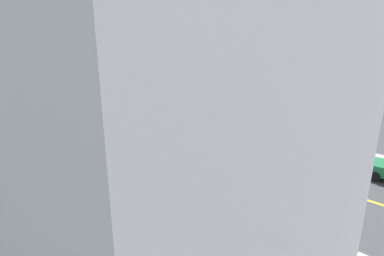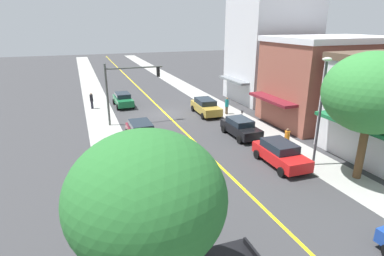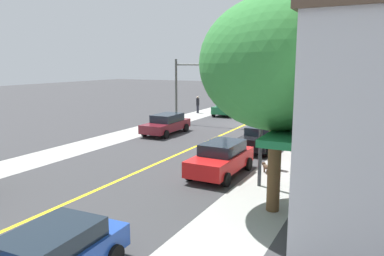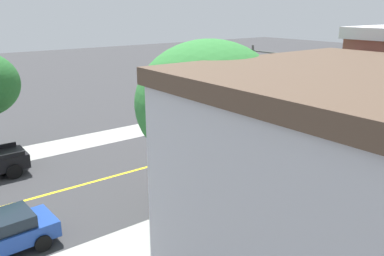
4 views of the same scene
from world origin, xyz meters
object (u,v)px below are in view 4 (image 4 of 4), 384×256
Objects in this scene: street_tree_right_corner at (209,104)px; maroon_sedan_right_curb at (224,114)px; parking_meter at (344,142)px; gold_sedan_left_curb at (353,124)px; pedestrian_teal_shirt at (377,132)px; small_dog at (256,182)px; pedestrian_orange_shirt at (271,169)px; pedestrian_black_shirt at (289,88)px; street_lamp at (233,112)px; traffic_light_mast at (267,69)px; red_sedan_left_curb at (213,168)px; green_sedan_right_curb at (316,95)px; black_sedan_left_curb at (289,146)px.

street_tree_right_corner is 16.50m from maroon_sedan_right_curb.
gold_sedan_left_curb is (1.93, -4.29, -0.05)m from parking_meter.
small_dog is at bearing -38.14° from pedestrian_teal_shirt.
pedestrian_orange_shirt is 0.95× the size of pedestrian_teal_shirt.
pedestrian_teal_shirt is 2.90× the size of small_dog.
pedestrian_black_shirt is at bearing 74.69° from pedestrian_orange_shirt.
pedestrian_orange_shirt is 21.93m from pedestrian_black_shirt.
street_lamp is 13.72m from maroon_sedan_right_curb.
traffic_light_mast is (10.13, -4.00, 2.99)m from parking_meter.
small_dog is (-1.87, -1.26, -0.50)m from red_sedan_left_curb.
parking_meter is at bearing 40.51° from green_sedan_right_curb.
black_sedan_left_curb is at bearing -18.07° from small_dog.
traffic_light_mast is at bearing -54.26° from street_tree_right_corner.
street_tree_right_corner is 27.48m from pedestrian_black_shirt.
gold_sedan_left_curb is at bearing -144.93° from pedestrian_teal_shirt.
gold_sedan_left_curb is at bearing 48.26° from pedestrian_orange_shirt.
traffic_light_mast reaches higher than black_sedan_left_curb.
black_sedan_left_curb is at bearing -70.40° from street_tree_right_corner.
street_tree_right_corner is 2.95m from street_lamp.
street_tree_right_corner is 13.03m from parking_meter.
red_sedan_left_curb is 12.68m from pedestrian_teal_shirt.
gold_sedan_left_curb is 1.12× the size of black_sedan_left_curb.
street_tree_right_corner reaches higher than gold_sedan_left_curb.
gold_sedan_left_curb reaches higher than parking_meter.
street_lamp is 4.55m from small_dog.
street_lamp is at bearing 150.96° from small_dog.
parking_meter is at bearing -83.00° from street_tree_right_corner.
street_tree_right_corner is 1.74× the size of red_sedan_left_curb.
street_lamp is 4.24m from red_sedan_left_curb.
maroon_sedan_right_curb is at bearing 86.21° from pedestrian_black_shirt.
small_dog is at bearing 25.89° from green_sedan_right_curb.
small_dog is at bearing -70.51° from street_tree_right_corner.
parking_meter is 9.92m from maroon_sedan_right_curb.
gold_sedan_left_curb is (-0.04, -13.19, 0.01)m from red_sedan_left_curb.
pedestrian_teal_shirt is (-2.14, -12.50, 0.10)m from red_sedan_left_curb.
green_sedan_right_curb is at bearing -150.73° from black_sedan_left_curb.
street_tree_right_corner is at bearing 117.45° from street_lamp.
pedestrian_black_shirt reaches higher than small_dog.
street_tree_right_corner is at bearing 45.08° from maroon_sedan_right_curb.
street_lamp is 24.60m from pedestrian_black_shirt.
street_lamp reaches higher than traffic_light_mast.
red_sedan_left_curb is at bearing 19.77° from green_sedan_right_curb.
street_tree_right_corner is 17.38m from gold_sedan_left_curb.
pedestrian_teal_shirt is at bearing 37.46° from pedestrian_orange_shirt.
small_dog is at bearing 10.73° from gold_sedan_left_curb.
traffic_light_mast is 9.38× the size of small_dog.
traffic_light_mast reaches higher than green_sedan_right_curb.
maroon_sedan_right_curb is at bearing -40.49° from street_lamp.
maroon_sedan_right_curb is (9.86, 1.08, -0.09)m from parking_meter.
green_sedan_right_curb is 3.45m from pedestrian_black_shirt.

